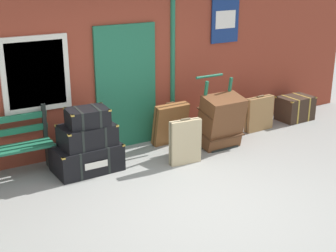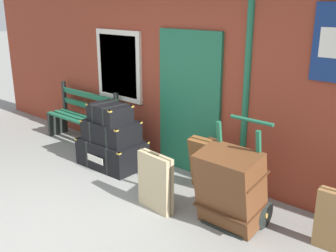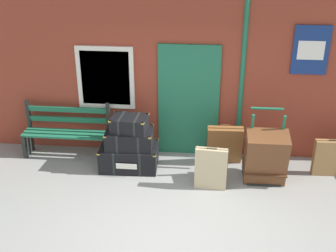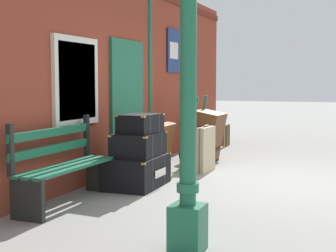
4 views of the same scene
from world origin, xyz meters
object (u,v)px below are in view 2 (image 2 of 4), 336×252
Objects in this scene: porters_trolley at (238,199)px; steamer_trunk_base at (112,153)px; suitcase_caramel at (155,182)px; steamer_trunk_middle at (111,131)px; suitcase_slate at (212,166)px; steamer_trunk_top at (110,113)px; platform_bench at (83,119)px; large_brown_trunk at (230,188)px.

steamer_trunk_base is at bearing 177.77° from porters_trolley.
steamer_trunk_base is at bearing 159.62° from suitcase_caramel.
suitcase_slate is at bearing 11.20° from steamer_trunk_middle.
suitcase_slate is (1.65, 0.35, -0.50)m from steamer_trunk_top.
steamer_trunk_base is 0.66m from steamer_trunk_top.
porters_trolley is at bearing -2.23° from steamer_trunk_base.
platform_bench is 1.33× the size of porters_trolley.
suitcase_caramel is (1.45, -0.54, 0.15)m from steamer_trunk_base.
platform_bench is 2.91m from suitcase_slate.
platform_bench is 1.55× the size of steamer_trunk_base.
suitcase_slate reaches higher than steamer_trunk_base.
porters_trolley is 0.26m from large_brown_trunk.
steamer_trunk_top is at bearing -48.00° from steamer_trunk_base.
suitcase_slate reaches higher than suitcase_caramel.
steamer_trunk_middle is 0.88× the size of large_brown_trunk.
porters_trolley is 1.58× the size of suitcase_slate.
suitcase_caramel is 1.00× the size of suitcase_slate.
steamer_trunk_top is 0.68× the size of large_brown_trunk.
porters_trolley reaches higher than large_brown_trunk.
steamer_trunk_top is 2.39m from porters_trolley.
steamer_trunk_middle is at bearing 173.94° from large_brown_trunk.
steamer_trunk_base is 2.35m from porters_trolley.
porters_trolley is 1.00m from suitcase_caramel.
steamer_trunk_top reaches higher than steamer_trunk_base.
steamer_trunk_base is 2.37m from large_brown_trunk.
platform_bench reaches higher than steamer_trunk_base.
steamer_trunk_base is at bearing 173.58° from large_brown_trunk.
platform_bench reaches higher than suitcase_caramel.
platform_bench is 1.30m from steamer_trunk_base.
suitcase_caramel is (1.41, -0.50, -0.51)m from steamer_trunk_top.
steamer_trunk_base is at bearing 141.27° from steamer_trunk_middle.
large_brown_trunk is 1.24× the size of suitcase_slate.
suitcase_caramel is at bearing -162.98° from large_brown_trunk.
porters_trolley is at bearing 26.48° from suitcase_caramel.
suitcase_slate is at bearing 148.62° from porters_trolley.
suitcase_slate reaches higher than steamer_trunk_middle.
platform_bench is 1.31m from steamer_trunk_middle.
porters_trolley is 1.27× the size of large_brown_trunk.
porters_trolley reaches higher than steamer_trunk_base.
large_brown_trunk is (3.57, -0.64, 0.03)m from platform_bench.
porters_trolley is (2.32, -0.07, -0.31)m from steamer_trunk_middle.
steamer_trunk_base is 0.37m from steamer_trunk_middle.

